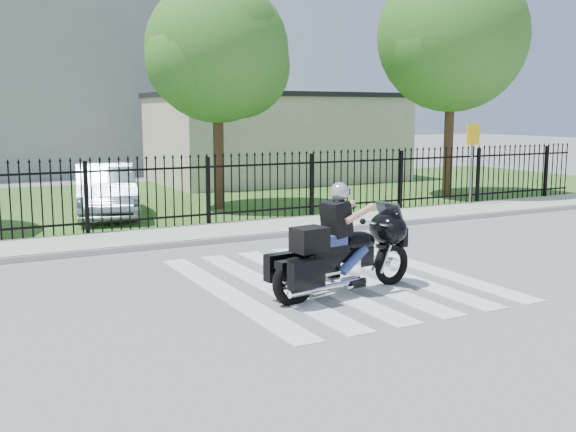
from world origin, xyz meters
name	(u,v)px	position (x,y,z in m)	size (l,w,h in m)	color
ground	(332,279)	(0.00, 0.00, 0.00)	(120.00, 120.00, 0.00)	slate
crosswalk	(332,279)	(0.00, 0.00, 0.01)	(5.00, 5.50, 0.01)	silver
sidewalk	(224,232)	(0.00, 5.00, 0.06)	(40.00, 2.00, 0.12)	#ADAAA3
curb	(241,238)	(0.00, 4.00, 0.06)	(40.00, 0.12, 0.12)	#ADAAA3
grass_strip	(143,200)	(0.00, 12.00, 0.01)	(40.00, 12.00, 0.02)	#29581E
iron_fence	(208,193)	(0.00, 6.00, 0.90)	(26.00, 0.04, 1.80)	black
tree_mid	(217,51)	(1.50, 9.00, 4.67)	(4.20, 4.20, 6.78)	#382316
tree_right	(452,37)	(9.50, 8.00, 5.39)	(5.00, 5.00, 7.90)	#382316
building_low	(277,139)	(7.00, 16.00, 1.75)	(10.00, 6.00, 3.50)	beige
building_low_roof	(277,96)	(7.00, 16.00, 3.60)	(10.20, 6.20, 0.20)	black
motorcycle_rider	(342,248)	(-0.39, -0.91, 0.76)	(2.80, 1.13, 1.86)	black
parked_car	(105,190)	(-1.88, 9.08, 0.75)	(1.55, 4.45, 1.47)	#9BB0C3
traffic_sign	(472,147)	(8.43, 5.69, 1.86)	(0.53, 0.10, 2.44)	slate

